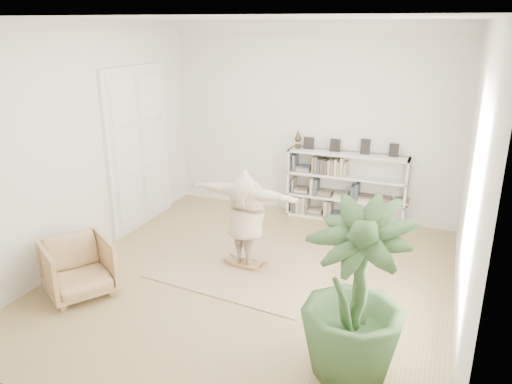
% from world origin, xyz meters
% --- Properties ---
extents(floor, '(6.00, 6.00, 0.00)m').
position_xyz_m(floor, '(0.00, 0.00, 0.00)').
color(floor, '#937A4C').
rests_on(floor, ground).
extents(room_shell, '(6.00, 6.00, 6.00)m').
position_xyz_m(room_shell, '(0.00, 2.94, 3.51)').
color(room_shell, silver).
rests_on(room_shell, floor).
extents(doors, '(0.09, 1.78, 2.92)m').
position_xyz_m(doors, '(-2.70, 1.30, 1.40)').
color(doors, white).
rests_on(doors, floor).
extents(bookshelf, '(2.20, 0.35, 1.64)m').
position_xyz_m(bookshelf, '(0.74, 2.82, 0.64)').
color(bookshelf, silver).
rests_on(bookshelf, floor).
extents(armchair, '(1.18, 1.17, 0.78)m').
position_xyz_m(armchair, '(-2.05, -1.22, 0.39)').
color(armchair, tan).
rests_on(armchair, floor).
extents(rug, '(2.69, 2.25, 0.02)m').
position_xyz_m(rug, '(-0.23, 0.35, 0.01)').
color(rug, tan).
rests_on(rug, floor).
extents(rocker_board, '(0.48, 0.32, 0.10)m').
position_xyz_m(rocker_board, '(-0.23, 0.35, 0.06)').
color(rocker_board, '#996B3D').
rests_on(rocker_board, rug).
extents(person, '(1.85, 0.68, 1.47)m').
position_xyz_m(person, '(-0.23, 0.35, 0.85)').
color(person, tan).
rests_on(person, rocker_board).
extents(houseplant, '(1.36, 1.36, 1.94)m').
position_xyz_m(houseplant, '(1.74, -1.50, 0.97)').
color(houseplant, '#2F4F27').
rests_on(houseplant, floor).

